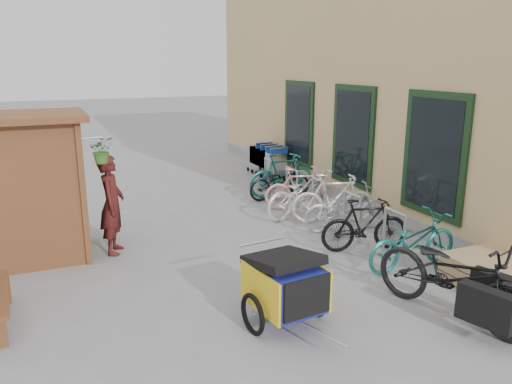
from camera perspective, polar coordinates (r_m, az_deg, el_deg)
name	(u,v)px	position (r m, az deg, el deg)	size (l,w,h in m)	color
ground	(265,285)	(7.48, 1.09, -10.53)	(80.00, 80.00, 0.00)	gray
building	(421,49)	(14.15, 18.35, 15.22)	(6.07, 13.00, 7.00)	tan
kiosk	(13,168)	(8.78, -26.03, 2.46)	(2.49, 1.65, 2.40)	brown
bike_rack	(319,196)	(10.32, 7.19, -0.42)	(0.05, 5.35, 0.86)	#A5A8AD
pallet_stack	(494,274)	(8.08, 25.55, -8.44)	(1.00, 1.20, 0.40)	tan
shopping_carts	(265,157)	(14.24, 1.08, 4.06)	(0.54, 1.81, 0.96)	silver
child_trailer	(285,283)	(6.25, 3.34, -10.35)	(1.04, 1.70, 0.98)	navy
cargo_bike	(456,277)	(6.82, 21.87, -9.02)	(1.33, 2.31, 1.15)	black
person_kiosk	(112,204)	(8.74, -16.14, -1.38)	(0.62, 0.41, 1.71)	maroon
bike_0	(413,241)	(8.25, 17.49, -5.38)	(0.60, 1.72, 0.90)	#1D7572
bike_1	(365,225)	(8.79, 12.32, -3.70)	(0.44, 1.55, 0.93)	black
bike_2	(346,208)	(9.77, 10.27, -1.80)	(0.60, 1.72, 0.90)	#AAA9AE
bike_3	(334,199)	(10.16, 8.88, -0.74)	(0.48, 1.71, 1.03)	white
bike_4	(303,194)	(10.54, 5.41, -0.18)	(0.65, 1.87, 0.98)	white
bike_5	(300,189)	(11.00, 5.08, 0.34)	(0.44, 1.57, 0.94)	#F6A39F
bike_6	(280,182)	(11.87, 2.76, 1.18)	(0.55, 1.58, 0.83)	black
bike_7	(282,175)	(12.13, 2.98, 1.99)	(0.49, 1.74, 1.05)	#1D7572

